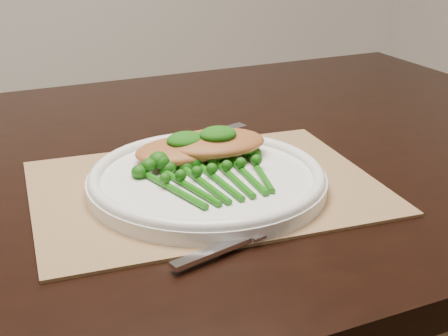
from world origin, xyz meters
name	(u,v)px	position (x,y,z in m)	size (l,w,h in m)	color
placemat	(206,187)	(0.18, -0.01, 0.75)	(0.44, 0.32, 0.00)	#97734D
dinner_plate	(207,179)	(0.17, -0.02, 0.77)	(0.30, 0.30, 0.03)	white
knife	(175,144)	(0.18, 0.14, 0.76)	(0.22, 0.08, 0.01)	silver
fork	(252,236)	(0.17, -0.16, 0.76)	(0.18, 0.06, 0.01)	silver
chicken_fillet_left	(182,150)	(0.16, 0.04, 0.78)	(0.13, 0.09, 0.03)	#AD6732
chicken_fillet_right	(216,143)	(0.21, 0.04, 0.79)	(0.13, 0.09, 0.03)	#AD6732
pesto_dollop_left	(186,140)	(0.17, 0.04, 0.80)	(0.05, 0.04, 0.02)	#0F4409
pesto_dollop_right	(218,134)	(0.21, 0.03, 0.81)	(0.05, 0.04, 0.02)	#0F4409
broccolini_bundle	(219,180)	(0.18, -0.05, 0.78)	(0.15, 0.17, 0.04)	#145D0C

